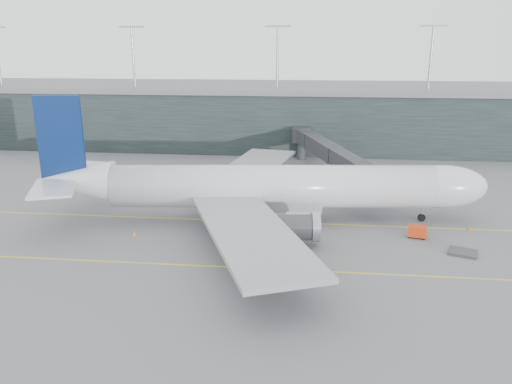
# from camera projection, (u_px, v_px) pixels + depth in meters

# --- Properties ---
(ground) EXTENTS (320.00, 320.00, 0.00)m
(ground) POSITION_uv_depth(u_px,v_px,m) (224.00, 212.00, 78.21)
(ground) COLOR slate
(ground) RESTS_ON ground
(taxiline_a) EXTENTS (160.00, 0.25, 0.02)m
(taxiline_a) POSITION_uv_depth(u_px,v_px,m) (219.00, 220.00, 74.40)
(taxiline_a) COLOR yellow
(taxiline_a) RESTS_ON ground
(taxiline_b) EXTENTS (160.00, 0.25, 0.02)m
(taxiline_b) POSITION_uv_depth(u_px,v_px,m) (195.00, 265.00, 59.15)
(taxiline_b) COLOR yellow
(taxiline_b) RESTS_ON ground
(taxiline_lead_main) EXTENTS (0.25, 60.00, 0.02)m
(taxiline_lead_main) POSITION_uv_depth(u_px,v_px,m) (266.00, 179.00, 96.76)
(taxiline_lead_main) COLOR yellow
(taxiline_lead_main) RESTS_ON ground
(terminal) EXTENTS (240.00, 36.00, 29.00)m
(terminal) POSITION_uv_depth(u_px,v_px,m) (260.00, 114.00, 131.33)
(terminal) COLOR black
(terminal) RESTS_ON ground
(main_aircraft) EXTENTS (65.80, 61.52, 18.44)m
(main_aircraft) POSITION_uv_depth(u_px,v_px,m) (269.00, 187.00, 72.70)
(main_aircraft) COLOR silver
(main_aircraft) RESTS_ON ground
(jet_bridge) EXTENTS (17.55, 46.66, 7.29)m
(jet_bridge) POSITION_uv_depth(u_px,v_px,m) (331.00, 148.00, 99.29)
(jet_bridge) COLOR #2B2C31
(jet_bridge) RESTS_ON ground
(gse_cart) EXTENTS (2.68, 2.01, 1.64)m
(gse_cart) POSITION_uv_depth(u_px,v_px,m) (417.00, 231.00, 67.48)
(gse_cart) COLOR red
(gse_cart) RESTS_ON ground
(baggage_dolly) EXTENTS (4.09, 3.70, 0.34)m
(baggage_dolly) POSITION_uv_depth(u_px,v_px,m) (463.00, 252.00, 62.45)
(baggage_dolly) COLOR #37363B
(baggage_dolly) RESTS_ON ground
(uld_a) EXTENTS (2.37, 1.94, 2.06)m
(uld_a) POSITION_uv_depth(u_px,v_px,m) (206.00, 185.00, 88.75)
(uld_a) COLOR #38383D
(uld_a) RESTS_ON ground
(uld_b) EXTENTS (1.99, 1.69, 1.63)m
(uld_b) POSITION_uv_depth(u_px,v_px,m) (217.00, 185.00, 89.87)
(uld_b) COLOR #38383D
(uld_b) RESTS_ON ground
(uld_c) EXTENTS (2.59, 2.39, 1.90)m
(uld_c) POSITION_uv_depth(u_px,v_px,m) (241.00, 188.00, 87.52)
(uld_c) COLOR #38383D
(uld_c) RESTS_ON ground
(cone_nose) EXTENTS (0.41, 0.41, 0.65)m
(cone_nose) POSITION_uv_depth(u_px,v_px,m) (469.00, 228.00, 70.17)
(cone_nose) COLOR #D4580B
(cone_nose) RESTS_ON ground
(cone_wing_stbd) EXTENTS (0.47, 0.47, 0.75)m
(cone_wing_stbd) POSITION_uv_depth(u_px,v_px,m) (267.00, 267.00, 57.85)
(cone_wing_stbd) COLOR red
(cone_wing_stbd) RESTS_ON ground
(cone_wing_port) EXTENTS (0.47, 0.47, 0.75)m
(cone_wing_port) POSITION_uv_depth(u_px,v_px,m) (286.00, 193.00, 86.73)
(cone_wing_port) COLOR #D8410C
(cone_wing_port) RESTS_ON ground
(cone_tail) EXTENTS (0.44, 0.44, 0.70)m
(cone_tail) POSITION_uv_depth(u_px,v_px,m) (134.00, 233.00, 68.33)
(cone_tail) COLOR orange
(cone_tail) RESTS_ON ground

